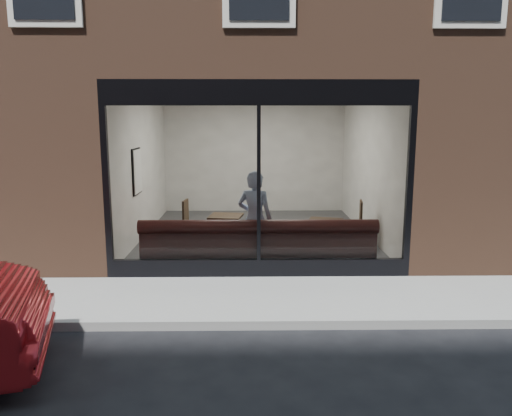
{
  "coord_description": "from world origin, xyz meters",
  "views": [
    {
      "loc": [
        -0.17,
        -5.93,
        2.6
      ],
      "look_at": [
        -0.04,
        2.4,
        1.1
      ],
      "focal_mm": 35.0,
      "sensor_mm": 36.0,
      "label": 1
    }
  ],
  "objects_px": {
    "person": "(255,219)",
    "cafe_chair_left": "(177,233)",
    "banquette": "(258,257)",
    "cafe_table_right": "(325,221)",
    "cafe_chair_right": "(351,235)",
    "cafe_table_left": "(226,216)"
  },
  "relations": [
    {
      "from": "cafe_table_right",
      "to": "cafe_chair_right",
      "type": "distance_m",
      "value": 1.36
    },
    {
      "from": "person",
      "to": "cafe_chair_left",
      "type": "bearing_deg",
      "value": -26.66
    },
    {
      "from": "banquette",
      "to": "cafe_chair_right",
      "type": "relative_size",
      "value": 8.9
    },
    {
      "from": "person",
      "to": "cafe_table_right",
      "type": "relative_size",
      "value": 2.81
    },
    {
      "from": "person",
      "to": "cafe_chair_left",
      "type": "height_order",
      "value": "person"
    },
    {
      "from": "cafe_table_left",
      "to": "cafe_table_right",
      "type": "xyz_separation_m",
      "value": [
        1.84,
        -0.51,
        0.0
      ]
    },
    {
      "from": "banquette",
      "to": "cafe_chair_left",
      "type": "relative_size",
      "value": 9.96
    },
    {
      "from": "cafe_chair_left",
      "to": "person",
      "type": "bearing_deg",
      "value": 142.65
    },
    {
      "from": "cafe_table_right",
      "to": "cafe_chair_left",
      "type": "relative_size",
      "value": 1.52
    },
    {
      "from": "person",
      "to": "cafe_chair_right",
      "type": "xyz_separation_m",
      "value": [
        1.99,
        1.4,
        -0.62
      ]
    },
    {
      "from": "cafe_chair_left",
      "to": "banquette",
      "type": "bearing_deg",
      "value": 140.29
    },
    {
      "from": "cafe_chair_left",
      "to": "cafe_chair_right",
      "type": "xyz_separation_m",
      "value": [
        3.6,
        -0.17,
        0.0
      ]
    },
    {
      "from": "cafe_table_left",
      "to": "cafe_chair_left",
      "type": "height_order",
      "value": "cafe_table_left"
    },
    {
      "from": "cafe_table_right",
      "to": "cafe_chair_right",
      "type": "height_order",
      "value": "cafe_table_right"
    },
    {
      "from": "person",
      "to": "cafe_chair_right",
      "type": "distance_m",
      "value": 2.52
    },
    {
      "from": "cafe_chair_left",
      "to": "cafe_chair_right",
      "type": "height_order",
      "value": "cafe_chair_right"
    },
    {
      "from": "cafe_table_right",
      "to": "cafe_chair_left",
      "type": "distance_m",
      "value": 3.18
    },
    {
      "from": "cafe_table_left",
      "to": "cafe_table_right",
      "type": "height_order",
      "value": "same"
    },
    {
      "from": "cafe_chair_right",
      "to": "banquette",
      "type": "bearing_deg",
      "value": 49.01
    },
    {
      "from": "person",
      "to": "cafe_table_left",
      "type": "distance_m",
      "value": 1.03
    },
    {
      "from": "cafe_chair_left",
      "to": "cafe_chair_right",
      "type": "relative_size",
      "value": 0.89
    },
    {
      "from": "cafe_table_left",
      "to": "cafe_chair_left",
      "type": "distance_m",
      "value": 1.36
    }
  ]
}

